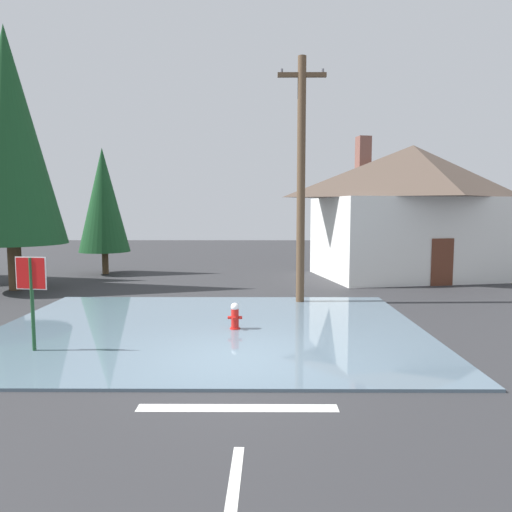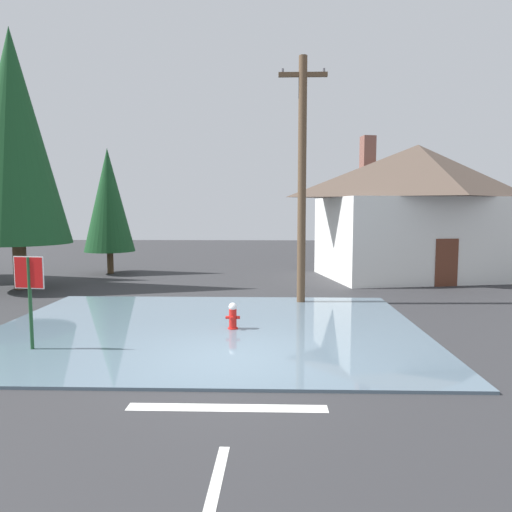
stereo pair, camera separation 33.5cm
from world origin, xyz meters
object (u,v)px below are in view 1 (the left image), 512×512
object	(u,v)px
fire_hydrant	(235,317)
utility_pole	(301,177)
pine_tree_short_left	(103,200)
stop_sign_near	(31,285)
pine_tree_mid_left	(8,137)
house	(411,209)

from	to	relation	value
fire_hydrant	utility_pole	distance (m)	5.79
fire_hydrant	pine_tree_short_left	distance (m)	13.62
stop_sign_near	utility_pole	world-z (taller)	utility_pole
utility_pole	pine_tree_mid_left	world-z (taller)	pine_tree_mid_left
fire_hydrant	pine_tree_short_left	xyz separation A→B (m)	(-7.05, 11.18, 3.29)
stop_sign_near	house	distance (m)	17.35
fire_hydrant	utility_pole	xyz separation A→B (m)	(2.04, 3.75, 3.90)
stop_sign_near	fire_hydrant	world-z (taller)	stop_sign_near
pine_tree_mid_left	pine_tree_short_left	xyz separation A→B (m)	(2.07, 4.74, -2.37)
stop_sign_near	fire_hydrant	distance (m)	4.94
stop_sign_near	pine_tree_mid_left	world-z (taller)	pine_tree_mid_left
utility_pole	house	xyz separation A→B (m)	(5.81, 6.49, -1.05)
fire_hydrant	pine_tree_short_left	bearing A→B (deg)	122.22
stop_sign_near	utility_pole	distance (m)	9.01
pine_tree_mid_left	pine_tree_short_left	bearing A→B (deg)	66.41
stop_sign_near	pine_tree_short_left	size ratio (longest dim) A/B	0.35
utility_pole	pine_tree_short_left	world-z (taller)	utility_pole
utility_pole	pine_tree_mid_left	size ratio (longest dim) A/B	0.80
fire_hydrant	pine_tree_mid_left	xyz separation A→B (m)	(-9.11, 6.45, 5.66)
stop_sign_near	fire_hydrant	bearing A→B (deg)	23.86
house	pine_tree_short_left	bearing A→B (deg)	176.40
utility_pole	pine_tree_mid_left	bearing A→B (deg)	166.43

